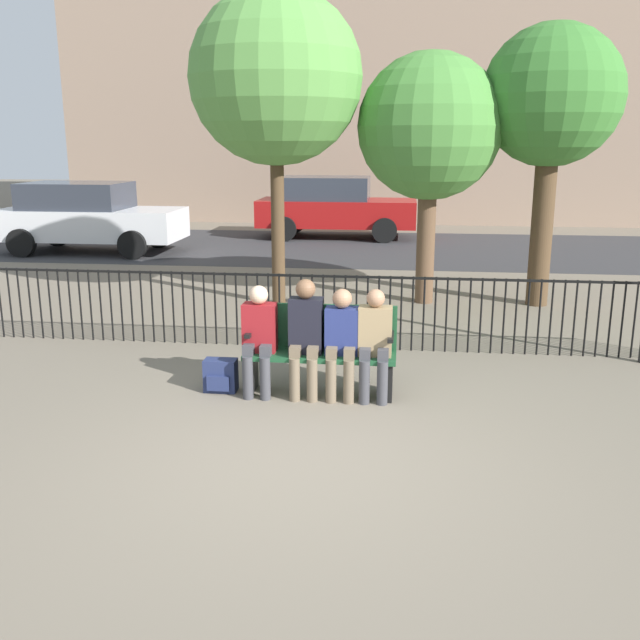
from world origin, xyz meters
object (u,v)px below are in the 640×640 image
Objects in this scene: seated_person_1 at (305,332)px; tree_0 at (552,100)px; seated_person_2 at (342,338)px; seated_person_3 at (375,339)px; parked_car_1 at (334,206)px; backpack at (221,376)px; park_bench at (321,347)px; seated_person_0 at (259,335)px; parked_car_0 at (87,216)px; tree_2 at (276,78)px; tree_1 at (430,128)px.

seated_person_1 is 6.09m from tree_0.
seated_person_1 reaches higher than seated_person_2.
parked_car_1 is at bearing 97.55° from seated_person_3.
tree_0 is (4.03, 4.58, 3.00)m from backpack.
seated_person_3 is 0.27× the size of parked_car_1.
seated_person_3 is (0.56, -0.13, 0.15)m from park_bench.
seated_person_0 is 10.76m from parked_car_0.
parked_car_0 is (-7.09, 9.00, 0.21)m from seated_person_3.
tree_2 reaches higher than parked_car_1.
seated_person_2 is at bearing -71.70° from tree_2.
parked_car_1 is (-2.24, 7.67, -1.91)m from tree_1.
tree_0 reaches higher than seated_person_0.
tree_2 is at bearing 112.35° from seated_person_3.
park_bench is 1.37× the size of seated_person_3.
park_bench is at bearing -53.68° from parked_car_0.
seated_person_0 is at bearing -82.78° from tree_2.
seated_person_0 is at bearing -111.63° from tree_1.
seated_person_3 reaches higher than seated_person_2.
tree_0 is 1.02× the size of parked_car_1.
seated_person_1 is at bearing -124.23° from tree_0.
seated_person_0 is 6.37m from tree_0.
tree_1 is at bearing -178.71° from tree_0.
tree_1 is at bearing -73.75° from parked_car_1.
tree_2 reaches higher than seated_person_3.
parked_car_0 is at bearing 150.01° from tree_1.
tree_0 reaches higher than seated_person_3.
seated_person_1 is 0.29× the size of tree_0.
tree_0 is 1.02× the size of parked_car_0.
park_bench is at bearing 6.08° from backpack.
seated_person_1 is 3.54× the size of backpack.
park_bench is 1.38× the size of seated_person_2.
seated_person_1 is 0.29× the size of parked_car_1.
backpack is at bearing 179.14° from seated_person_1.
seated_person_0 is at bearing 179.94° from seated_person_2.
backpack is 0.08× the size of parked_car_0.
tree_2 reaches higher than park_bench.
parked_car_0 is at bearing 123.22° from seated_person_0.
tree_0 reaches higher than parked_car_1.
parked_car_1 reaches higher than backpack.
backpack is (-1.05, -0.11, -0.32)m from park_bench.
seated_person_1 is 0.29× the size of parked_car_0.
tree_2 is at bearing 103.62° from seated_person_1.
seated_person_0 is 0.27× the size of tree_0.
seated_person_2 is at bearing -101.80° from tree_1.
parked_car_0 is at bearing 138.09° from tree_2.
tree_1 is 0.81× the size of tree_2.
backpack is 0.08× the size of parked_car_1.
parked_car_1 is (-4.04, 7.63, -2.33)m from tree_0.
park_bench is 0.30m from seated_person_2.
tree_1 reaches higher than parked_car_1.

